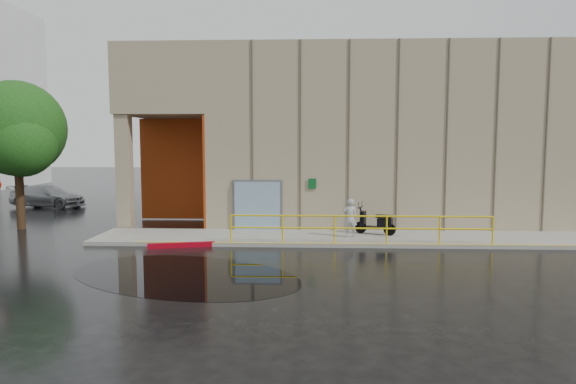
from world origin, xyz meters
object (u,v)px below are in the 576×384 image
(person, at_px, (350,218))
(tree_near, at_px, (18,132))
(scooter, at_px, (376,216))
(car_c, at_px, (48,196))
(red_curb, at_px, (181,245))

(person, height_order, tree_near, tree_near)
(person, relative_size, scooter, 0.88)
(scooter, height_order, car_c, scooter)
(scooter, distance_m, red_curb, 7.65)
(car_c, xyz_separation_m, tree_near, (2.83, -7.67, 3.60))
(person, xyz_separation_m, car_c, (-16.98, 9.63, -0.26))
(person, bearing_deg, scooter, -155.12)
(car_c, bearing_deg, tree_near, -150.31)
(person, bearing_deg, tree_near, -12.54)
(person, distance_m, tree_near, 14.67)
(red_curb, height_order, tree_near, tree_near)
(car_c, distance_m, tree_near, 8.93)
(car_c, bearing_deg, red_curb, -126.65)
(red_curb, distance_m, car_c, 15.51)
(red_curb, relative_size, car_c, 0.54)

